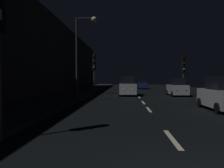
# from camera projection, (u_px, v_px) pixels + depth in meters

# --- Properties ---
(ground) EXTENTS (27.21, 84.00, 0.02)m
(ground) POSITION_uv_depth(u_px,v_px,m) (136.00, 93.00, 28.20)
(ground) COLOR black
(sidewalk_left) EXTENTS (4.40, 84.00, 0.15)m
(sidewalk_left) POSITION_uv_depth(u_px,v_px,m) (79.00, 92.00, 28.61)
(sidewalk_left) COLOR #28282B
(sidewalk_left) RESTS_ON ground
(building_facade_left) EXTENTS (0.80, 63.00, 9.28)m
(building_facade_left) POSITION_uv_depth(u_px,v_px,m) (51.00, 55.00, 25.16)
(building_facade_left) COLOR #2D2B28
(building_facade_left) RESTS_ON ground
(lane_centerline) EXTENTS (0.16, 17.50, 0.01)m
(lane_centerline) POSITION_uv_depth(u_px,v_px,m) (146.00, 106.00, 14.74)
(lane_centerline) COLOR beige
(lane_centerline) RESTS_ON ground
(traffic_light_far_right) EXTENTS (0.37, 0.48, 4.51)m
(traffic_light_far_right) POSITION_uv_depth(u_px,v_px,m) (183.00, 67.00, 24.34)
(traffic_light_far_right) COLOR #38383A
(traffic_light_far_right) RESTS_ON ground
(traffic_light_far_left) EXTENTS (0.35, 0.48, 4.82)m
(traffic_light_far_left) POSITION_uv_depth(u_px,v_px,m) (94.00, 65.00, 26.07)
(traffic_light_far_left) COLOR #38383A
(traffic_light_far_left) RESTS_ON ground
(streetlamp_overhead) EXTENTS (1.70, 0.44, 6.81)m
(streetlamp_overhead) POSITION_uv_depth(u_px,v_px,m) (83.00, 45.00, 17.43)
(streetlamp_overhead) COLOR #2D2D30
(streetlamp_overhead) RESTS_ON ground
(car_approaching_headlights) EXTENTS (1.98, 4.30, 2.16)m
(car_approaching_headlights) POSITION_uv_depth(u_px,v_px,m) (128.00, 87.00, 24.43)
(car_approaching_headlights) COLOR #A5A8AD
(car_approaching_headlights) RESTS_ON ground
(car_distant_taillights) EXTENTS (1.76, 3.80, 1.91)m
(car_distant_taillights) POSITION_uv_depth(u_px,v_px,m) (142.00, 84.00, 40.30)
(car_distant_taillights) COLOR #141E51
(car_distant_taillights) RESTS_ON ground
(car_parked_right_near) EXTENTS (1.85, 4.01, 2.02)m
(car_parked_right_near) POSITION_uv_depth(u_px,v_px,m) (223.00, 95.00, 12.85)
(car_parked_right_near) COLOR #A5A8AD
(car_parked_right_near) RESTS_ON ground
(car_parked_right_far) EXTENTS (1.79, 3.88, 1.95)m
(car_parked_right_far) POSITION_uv_depth(u_px,v_px,m) (177.00, 88.00, 23.86)
(car_parked_right_far) COLOR #A5A8AD
(car_parked_right_far) RESTS_ON ground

